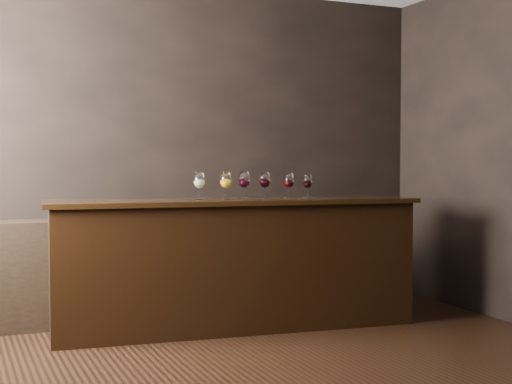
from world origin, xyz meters
name	(u,v)px	position (x,y,z in m)	size (l,w,h in m)	color
room_shell	(214,69)	(-0.23, 0.11, 1.81)	(5.02, 4.52, 2.81)	black
bar_counter	(235,266)	(0.40, 1.41, 0.48)	(2.75, 0.60, 0.96)	black
bar_top	(235,201)	(0.40, 1.41, 0.98)	(2.84, 0.66, 0.04)	black
back_bar_shelf	(138,268)	(-0.21, 2.03, 0.42)	(2.31, 0.40, 0.83)	black
glass_white	(199,181)	(0.13, 1.44, 1.14)	(0.09, 0.09, 0.21)	white
glass_amber	(226,181)	(0.32, 1.39, 1.14)	(0.09, 0.09, 0.21)	white
glass_red_a	(244,180)	(0.48, 1.41, 1.14)	(0.09, 0.09, 0.21)	white
glass_red_b	(265,181)	(0.67, 1.45, 1.14)	(0.09, 0.09, 0.20)	white
glass_red_c	(289,181)	(0.85, 1.38, 1.13)	(0.08, 0.08, 0.20)	white
glass_red_d	(307,182)	(1.04, 1.43, 1.12)	(0.08, 0.08, 0.18)	white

